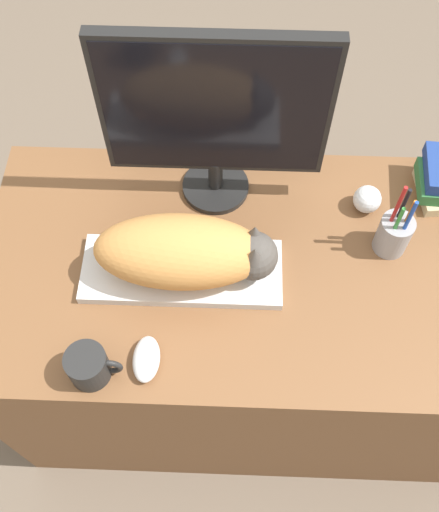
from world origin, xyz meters
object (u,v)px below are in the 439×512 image
Objects in this scene: monitor at (215,114)px; computer_mouse at (146,359)px; baseball at (367,199)px; keyboard at (182,271)px; coffee_mug at (89,366)px; pen_cup at (394,233)px; cat at (189,252)px.

computer_mouse is at bearing -105.42° from monitor.
monitor reaches higher than baseball.
computer_mouse is 1.52× the size of baseball.
keyboard is at bearing -155.12° from baseball.
pen_cup reaches higher than coffee_mug.
baseball is at bearing 112.96° from pen_cup.
keyboard is 6.74× the size of baseball.
cat is 0.25m from computer_mouse.
computer_mouse is at bearing -110.15° from cat.
baseball is (0.45, 0.21, 0.02)m from keyboard.
keyboard is 0.09m from cat.
baseball is at bearing 24.88° from keyboard.
monitor is (0.05, 0.25, 0.17)m from cat.
pen_cup is at bearing -67.04° from baseball.
cat is at bearing -101.05° from monitor.
computer_mouse is at bearing 13.73° from coffee_mug.
monitor reaches higher than keyboard.
coffee_mug is at bearing -128.22° from cat.
pen_cup is (0.55, 0.32, 0.04)m from computer_mouse.
monitor is 0.50m from pen_cup.
pen_cup reaches higher than keyboard.
computer_mouse is (-0.08, -0.22, -0.08)m from cat.
keyboard is 4.42× the size of computer_mouse.
coffee_mug is at bearing -125.27° from keyboard.
keyboard is at bearing -169.21° from pen_cup.
coffee_mug reaches higher than computer_mouse.
keyboard is at bearing -105.39° from monitor.
cat reaches higher than keyboard.
cat is 0.32m from coffee_mug.
keyboard is 0.49m from baseball.
coffee_mug is (-0.25, -0.50, -0.23)m from monitor.
baseball reaches higher than computer_mouse.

